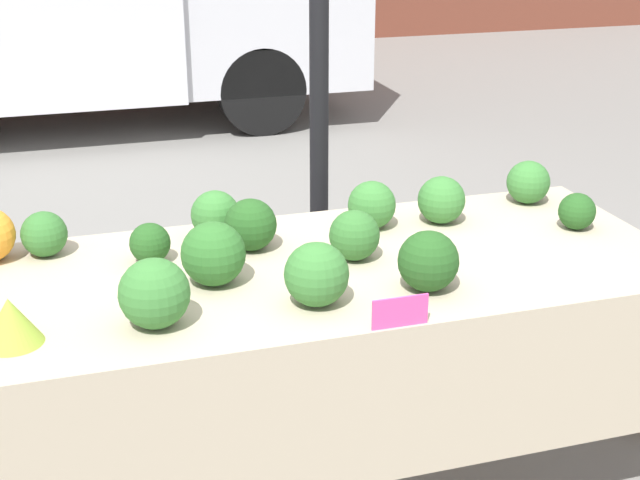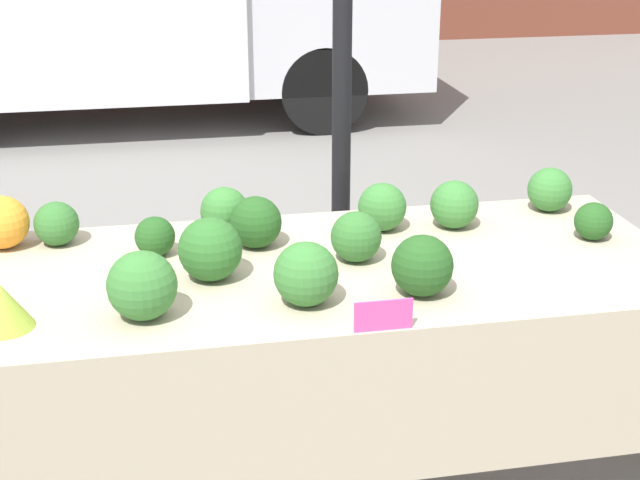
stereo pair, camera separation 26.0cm
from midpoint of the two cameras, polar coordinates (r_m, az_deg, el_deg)
The scene contains 18 objects.
tent_pole at distance 3.24m, azimuth 3.75°, elevation 10.38°, with size 0.07×0.07×2.39m.
market_table at distance 2.61m, azimuth 3.12°, elevation -3.99°, with size 2.16×0.90×0.79m.
orange_cauliflower at distance 2.86m, azimuth -17.28°, elevation 1.04°, with size 0.17×0.17×0.17m.
romanesco_head at distance 2.34m, azimuth -16.70°, elevation -4.14°, with size 0.15×0.15×0.12m.
broccoli_head_0 at distance 2.97m, azimuth 19.53°, elevation 1.10°, with size 0.12×0.12×0.12m.
broccoli_head_1 at distance 2.51m, azimuth -4.11°, elevation -0.66°, with size 0.18×0.18×0.18m.
broccoli_head_2 at distance 2.73m, azimuth -1.43°, elevation 1.10°, with size 0.16×0.16×0.16m.
broccoli_head_3 at distance 3.18m, azimuth 16.79°, elevation 3.07°, with size 0.15×0.15×0.15m.
broccoli_head_4 at distance 2.35m, azimuth 2.25°, elevation -2.26°, with size 0.17×0.17×0.17m.
broccoli_head_5 at distance 2.44m, azimuth 9.61°, elevation -1.69°, with size 0.17×0.17×0.17m.
broccoli_head_6 at distance 2.30m, azimuth -8.17°, elevation -2.98°, with size 0.18×0.18×0.18m.
broccoli_head_7 at distance 2.84m, azimuth -14.03°, elevation 0.97°, with size 0.14×0.14×0.14m.
broccoli_head_8 at distance 2.64m, azimuth 5.14°, elevation 0.16°, with size 0.15×0.15×0.15m.
broccoli_head_9 at distance 2.89m, azimuth 6.58°, elevation 2.07°, with size 0.16×0.16×0.16m.
broccoli_head_10 at distance 2.84m, azimuth -3.54°, elevation 1.82°, with size 0.15×0.15×0.15m.
broccoli_head_11 at distance 2.70m, azimuth -7.84°, elevation 0.17°, with size 0.12×0.12×0.12m.
broccoli_head_12 at distance 2.95m, azimuth 11.11°, elevation 2.20°, with size 0.16×0.16×0.16m.
price_sign at distance 2.25m, azimuth 7.40°, elevation -4.88°, with size 0.15×0.01×0.08m.
Camera 2 is at (-0.45, -2.38, 1.83)m, focal length 50.00 mm.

